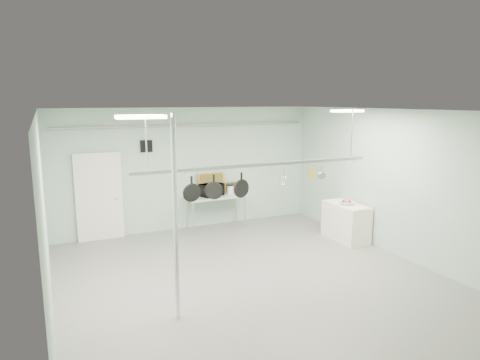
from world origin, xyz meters
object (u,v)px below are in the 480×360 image
microwave (211,190)px  fruit_bowl (347,203)px  chrome_pole (176,220)px  side_cabinet (346,222)px  pot_rack (260,163)px  skillet_left (192,189)px  skillet_right (241,185)px  skillet_mid (214,186)px  coffee_canister (230,190)px  prep_table (216,198)px

microwave → fruit_bowl: 3.46m
chrome_pole → side_cabinet: chrome_pole is taller
pot_rack → side_cabinet: bearing=20.4°
skillet_left → skillet_right: size_ratio=0.96×
chrome_pole → fruit_bowl: (4.81, 1.94, -0.66)m
pot_rack → fruit_bowl: 3.35m
skillet_left → microwave: bearing=59.3°
chrome_pole → fruit_bowl: size_ratio=9.33×
skillet_mid → side_cabinet: bearing=48.6°
side_cabinet → pot_rack: bearing=-159.6°
microwave → side_cabinet: bearing=119.4°
fruit_bowl → skillet_right: skillet_right is taller
chrome_pole → side_cabinet: bearing=22.4°
pot_rack → chrome_pole: bearing=-154.7°
coffee_canister → skillet_left: (-2.16, -3.31, 0.84)m
side_cabinet → microwave: 3.51m
side_cabinet → chrome_pole: bearing=-157.6°
skillet_left → skillet_right: same height
pot_rack → skillet_right: 0.54m
side_cabinet → skillet_right: 3.78m
chrome_pole → pot_rack: chrome_pole is taller
side_cabinet → coffee_canister: coffee_canister is taller
skillet_mid → skillet_right: size_ratio=0.93×
side_cabinet → fruit_bowl: fruit_bowl is taller
skillet_mid → skillet_left: bearing=-147.2°
coffee_canister → skillet_right: (-1.21, -3.31, 0.83)m
microwave → coffee_canister: microwave is taller
chrome_pole → prep_table: (2.30, 4.20, -0.77)m
pot_rack → skillet_mid: pot_rack is taller
microwave → fruit_bowl: bearing=118.3°
skillet_mid → prep_table: bearing=100.9°
fruit_bowl → pot_rack: bearing=-160.3°
side_cabinet → skillet_right: bearing=-161.7°
skillet_right → chrome_pole: bearing=-164.3°
chrome_pole → pot_rack: (1.90, 0.90, 0.63)m
fruit_bowl → coffee_canister: bearing=132.6°
fruit_bowl → skillet_right: 3.57m
pot_rack → fruit_bowl: size_ratio=13.99×
pot_rack → skillet_right: (-0.38, 0.00, -0.38)m
pot_rack → coffee_canister: size_ratio=21.30×
side_cabinet → coffee_canister: (-2.13, 2.21, 0.57)m
pot_rack → skillet_mid: bearing=180.0°
side_cabinet → skillet_right: (-3.33, -1.10, 1.40)m
fruit_bowl → skillet_right: size_ratio=0.74×
side_cabinet → prep_table: bearing=139.2°
side_cabinet → skillet_left: skillet_left is taller
prep_table → side_cabinet: 3.39m
chrome_pole → prep_table: size_ratio=2.00×
microwave → skillet_left: bearing=42.5°
skillet_left → skillet_mid: same height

